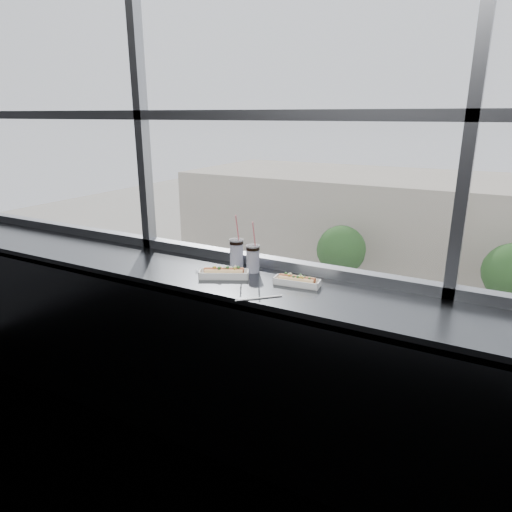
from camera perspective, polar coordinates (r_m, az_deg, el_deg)
The scene contains 21 objects.
wall_back_lower at distance 3.04m, azimuth 2.31°, elevation -11.27°, with size 6.00×6.00×0.00m, color black.
window_glass at distance 2.71m, azimuth 2.99°, elevation 23.55°, with size 6.00×6.00×0.00m, color silver.
window_mullions at distance 2.69m, azimuth 2.79°, elevation 23.59°, with size 6.00×0.08×2.40m, color gray, non-canonical shape.
counter at distance 2.60m, azimuth -0.24°, elevation -3.75°, with size 6.00×0.55×0.06m, color #4E5255.
counter_fascia at distance 2.64m, azimuth -2.98°, elevation -16.11°, with size 6.00×0.04×1.04m, color #4E5255.
hotdog_tray_left at distance 2.64m, azimuth -4.03°, elevation -2.11°, with size 0.30×0.21×0.07m.
hotdog_tray_right at distance 2.53m, azimuth 5.14°, elevation -3.09°, with size 0.26×0.11×0.06m.
soda_cup_left at distance 2.81m, azimuth -2.45°, elevation 0.56°, with size 0.09×0.09×0.33m.
soda_cup_right at distance 2.71m, azimuth -0.39°, elevation -0.15°, with size 0.09×0.09×0.31m.
loose_straw at distance 2.34m, azimuth 0.35°, elevation -5.28°, with size 0.01×0.01×0.25m, color white.
wrapper at distance 2.75m, azimuth -6.91°, elevation -1.77°, with size 0.09×0.06×0.02m, color silver.
plaza_ground at distance 47.73m, azimuth 25.87°, elevation -0.31°, with size 120.00×120.00×0.00m, color #A7A093.
street_asphalt at distance 25.92m, azimuth 22.56°, elevation -14.23°, with size 80.00×10.00×0.06m, color black.
far_sidewalk at distance 33.08m, azimuth 24.20°, elevation -7.45°, with size 80.00×6.00×0.04m, color #A7A093.
far_building at distance 41.41m, azimuth 26.11°, elevation 2.94°, with size 50.00×14.00×8.00m, color #BBAE9A.
car_near_b at distance 23.43m, azimuth 4.14°, elevation -13.65°, with size 5.53×2.31×1.84m, color black.
car_far_a at distance 30.73m, azimuth 6.80°, elevation -5.82°, with size 5.71×2.38×1.90m, color black.
car_near_c at distance 21.87m, azimuth 26.99°, elevation -17.46°, with size 6.94×2.89×2.31m, color #AD000E.
pedestrian_b at distance 32.72m, azimuth 22.12°, elevation -5.66°, with size 0.82×0.62×1.85m, color #66605B.
pedestrian_a at distance 32.87m, azimuth 13.60°, elevation -4.48°, with size 0.94×0.70×2.11m, color #66605B.
tree_left at distance 33.18m, azimuth 10.60°, elevation 0.74°, with size 3.52×3.52×5.50m.
Camera 1 is at (1.16, -0.91, 2.00)m, focal length 32.00 mm.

